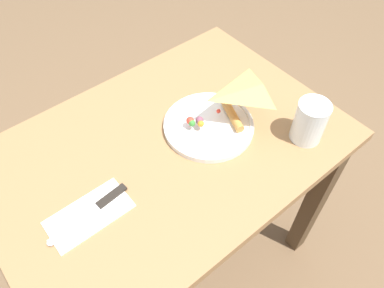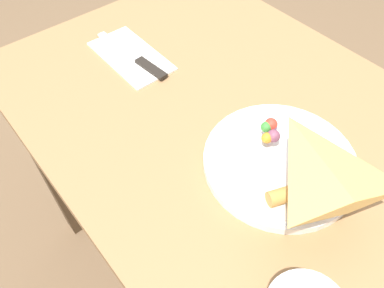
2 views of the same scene
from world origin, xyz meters
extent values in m
plane|color=brown|center=(0.00, 0.00, 0.00)|extent=(6.00, 6.00, 0.00)
cube|color=olive|center=(0.00, 0.00, 0.70)|extent=(0.94, 0.65, 0.03)
cube|color=#4C3823|center=(-0.42, -0.28, 0.34)|extent=(0.06, 0.06, 0.69)
cube|color=#4C3823|center=(0.42, -0.28, 0.34)|extent=(0.06, 0.06, 0.69)
cube|color=#4C3823|center=(-0.42, 0.28, 0.34)|extent=(0.06, 0.06, 0.69)
cylinder|color=white|center=(-0.13, 0.02, 0.73)|extent=(0.25, 0.25, 0.02)
torus|color=white|center=(-0.13, 0.02, 0.74)|extent=(0.23, 0.23, 0.01)
pyramid|color=#DBA351|center=(-0.12, 0.02, 0.74)|extent=(0.19, 0.17, 0.02)
cylinder|color=#C68942|center=(-0.19, 0.05, 0.75)|extent=(0.06, 0.11, 0.02)
sphere|color=#7A4256|center=(-0.10, 0.02, 0.76)|extent=(0.02, 0.02, 0.02)
sphere|color=red|center=(-0.08, 0.00, 0.76)|extent=(0.02, 0.02, 0.02)
sphere|color=orange|center=(-0.10, 0.03, 0.76)|extent=(0.02, 0.02, 0.02)
sphere|color=#7A4256|center=(-0.09, 0.00, 0.76)|extent=(0.01, 0.01, 0.01)
sphere|color=red|center=(-0.16, 0.02, 0.76)|extent=(0.01, 0.01, 0.01)
sphere|color=#388433|center=(-0.08, 0.01, 0.76)|extent=(0.02, 0.02, 0.02)
cylinder|color=white|center=(-0.31, 0.21, 0.78)|extent=(0.08, 0.08, 0.12)
cylinder|color=white|center=(-0.31, 0.21, 0.75)|extent=(0.07, 0.07, 0.07)
torus|color=white|center=(-0.31, 0.21, 0.84)|extent=(0.08, 0.08, 0.00)
cube|color=white|center=(0.26, 0.05, 0.72)|extent=(0.19, 0.10, 0.00)
cube|color=black|center=(0.20, 0.04, 0.73)|extent=(0.08, 0.03, 0.01)
cube|color=silver|center=(0.30, 0.05, 0.72)|extent=(0.13, 0.03, 0.00)
ellipsoid|color=silver|center=(0.36, 0.06, 0.72)|extent=(0.02, 0.02, 0.00)
camera|label=1|loc=(0.34, 0.53, 1.49)|focal=35.00mm
camera|label=2|loc=(-0.31, 0.36, 1.21)|focal=35.00mm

